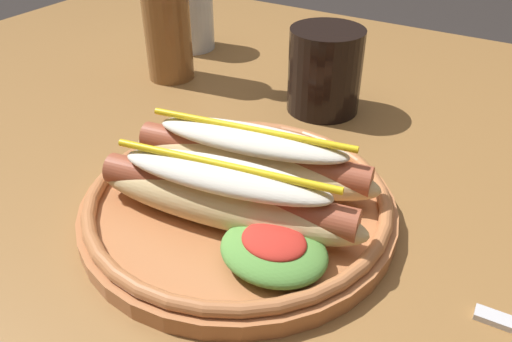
# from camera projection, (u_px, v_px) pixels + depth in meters

# --- Properties ---
(dining_table) EXTENTS (1.36, 0.95, 0.74)m
(dining_table) POSITION_uv_depth(u_px,v_px,m) (301.00, 223.00, 0.59)
(dining_table) COLOR olive
(dining_table) RESTS_ON ground_plane
(hot_dog_plate) EXTENTS (0.28, 0.28, 0.08)m
(hot_dog_plate) POSITION_uv_depth(u_px,v_px,m) (239.00, 194.00, 0.44)
(hot_dog_plate) COLOR #B77042
(hot_dog_plate) RESTS_ON dining_table
(soda_cup) EXTENTS (0.09, 0.09, 0.10)m
(soda_cup) POSITION_uv_depth(u_px,v_px,m) (325.00, 71.00, 0.61)
(soda_cup) COLOR black
(soda_cup) RESTS_ON dining_table
(water_cup) EXTENTS (0.07, 0.07, 0.12)m
(water_cup) POSITION_uv_depth(u_px,v_px,m) (189.00, 10.00, 0.78)
(water_cup) COLOR silver
(water_cup) RESTS_ON dining_table
(glass_bottle) EXTENTS (0.06, 0.06, 0.26)m
(glass_bottle) POSITION_uv_depth(u_px,v_px,m) (165.00, 4.00, 0.66)
(glass_bottle) COLOR brown
(glass_bottle) RESTS_ON dining_table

